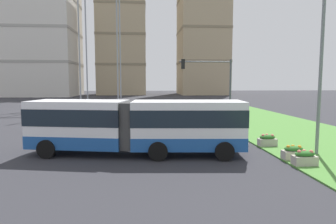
{
  "coord_description": "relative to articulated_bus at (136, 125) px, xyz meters",
  "views": [
    {
      "loc": [
        -0.87,
        -2.42,
        4.05
      ],
      "look_at": [
        0.62,
        15.58,
        2.2
      ],
      "focal_mm": 31.81,
      "sensor_mm": 36.0,
      "label": 1
    }
  ],
  "objects": [
    {
      "name": "traffic_light_far_right",
      "position": [
        6.19,
        8.04,
        2.44
      ],
      "size": [
        4.38,
        0.28,
        5.88
      ],
      "color": "#474C51",
      "rests_on": "ground"
    },
    {
      "name": "apartment_tower_westcentre",
      "position": [
        -6.16,
        79.42,
        20.36
      ],
      "size": [
        14.8,
        14.86,
        43.98
      ],
      "color": "tan",
      "rests_on": "ground"
    },
    {
      "name": "streetlight_median",
      "position": [
        9.96,
        -0.93,
        3.56
      ],
      "size": [
        0.7,
        0.28,
        9.53
      ],
      "color": "slate",
      "rests_on": "ground"
    },
    {
      "name": "transmission_pylon",
      "position": [
        -6.73,
        35.72,
        15.4
      ],
      "size": [
        9.0,
        6.24,
        31.26
      ],
      "color": "gray",
      "rests_on": "ground"
    },
    {
      "name": "car_navy_sedan",
      "position": [
        -4.77,
        8.71,
        -0.9
      ],
      "size": [
        4.55,
        2.36,
        1.58
      ],
      "color": "#19234C",
      "rests_on": "ground"
    },
    {
      "name": "flower_planter_4",
      "position": [
        8.06,
        -2.0,
        -1.23
      ],
      "size": [
        1.1,
        0.56,
        0.74
      ],
      "color": "#B7AD9E",
      "rests_on": "grass_median"
    },
    {
      "name": "flower_planter_5",
      "position": [
        8.06,
        1.24,
        -1.23
      ],
      "size": [
        1.1,
        0.56,
        0.74
      ],
      "color": "#B7AD9E",
      "rests_on": "grass_median"
    },
    {
      "name": "articulated_bus",
      "position": [
        0.0,
        0.0,
        0.0
      ],
      "size": [
        12.05,
        4.18,
        3.0
      ],
      "color": "white",
      "rests_on": "ground"
    },
    {
      "name": "flower_planter_3",
      "position": [
        8.06,
        -3.07,
        -1.23
      ],
      "size": [
        1.1,
        0.56,
        0.74
      ],
      "color": "#B7AD9E",
      "rests_on": "grass_median"
    },
    {
      "name": "apartment_tower_centre",
      "position": [
        19.07,
        78.13,
        22.72
      ],
      "size": [
        14.61,
        17.22,
        48.71
      ],
      "color": "tan",
      "rests_on": "ground"
    },
    {
      "name": "apartment_tower_west",
      "position": [
        -28.73,
        71.99,
        24.91
      ],
      "size": [
        20.24,
        19.57,
        53.09
      ],
      "color": "silver",
      "rests_on": "ground"
    }
  ]
}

